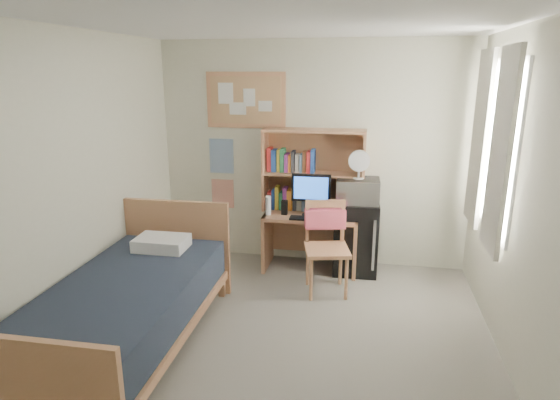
% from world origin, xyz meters
% --- Properties ---
extents(floor, '(3.60, 4.20, 0.02)m').
position_xyz_m(floor, '(0.00, 0.00, -0.01)').
color(floor, gray).
rests_on(floor, ground).
extents(ceiling, '(3.60, 4.20, 0.02)m').
position_xyz_m(ceiling, '(0.00, 0.00, 2.60)').
color(ceiling, white).
rests_on(ceiling, wall_back).
extents(wall_back, '(3.60, 0.04, 2.60)m').
position_xyz_m(wall_back, '(0.00, 2.10, 1.30)').
color(wall_back, silver).
rests_on(wall_back, floor).
extents(wall_front, '(3.60, 0.04, 2.60)m').
position_xyz_m(wall_front, '(0.00, -2.10, 1.30)').
color(wall_front, silver).
rests_on(wall_front, floor).
extents(wall_left, '(0.04, 4.20, 2.60)m').
position_xyz_m(wall_left, '(-1.80, 0.00, 1.30)').
color(wall_left, silver).
rests_on(wall_left, floor).
extents(wall_right, '(0.04, 4.20, 2.60)m').
position_xyz_m(wall_right, '(1.80, 0.00, 1.30)').
color(wall_right, silver).
rests_on(wall_right, floor).
extents(window_unit, '(0.10, 1.40, 1.70)m').
position_xyz_m(window_unit, '(1.75, 1.20, 1.60)').
color(window_unit, white).
rests_on(window_unit, wall_right).
extents(curtain_left, '(0.04, 0.55, 1.70)m').
position_xyz_m(curtain_left, '(1.72, 0.80, 1.60)').
color(curtain_left, beige).
rests_on(curtain_left, wall_right).
extents(curtain_right, '(0.04, 0.55, 1.70)m').
position_xyz_m(curtain_right, '(1.72, 1.60, 1.60)').
color(curtain_right, beige).
rests_on(curtain_right, wall_right).
extents(bulletin_board, '(0.94, 0.03, 0.64)m').
position_xyz_m(bulletin_board, '(-0.78, 2.08, 1.92)').
color(bulletin_board, tan).
rests_on(bulletin_board, wall_back).
extents(poster_wave, '(0.30, 0.01, 0.42)m').
position_xyz_m(poster_wave, '(-1.10, 2.09, 1.25)').
color(poster_wave, '#255595').
rests_on(poster_wave, wall_back).
extents(poster_japan, '(0.28, 0.01, 0.36)m').
position_xyz_m(poster_japan, '(-1.10, 2.09, 0.78)').
color(poster_japan, '#C24022').
rests_on(poster_japan, wall_back).
extents(desk, '(1.07, 0.55, 0.67)m').
position_xyz_m(desk, '(0.04, 1.80, 0.33)').
color(desk, tan).
rests_on(desk, floor).
extents(desk_chair, '(0.58, 0.58, 0.96)m').
position_xyz_m(desk_chair, '(0.28, 1.22, 0.48)').
color(desk_chair, tan).
rests_on(desk_chair, floor).
extents(mini_fridge, '(0.51, 0.51, 0.83)m').
position_xyz_m(mini_fridge, '(0.56, 1.84, 0.42)').
color(mini_fridge, black).
rests_on(mini_fridge, floor).
extents(bed, '(1.12, 2.19, 0.60)m').
position_xyz_m(bed, '(-1.24, -0.12, 0.30)').
color(bed, black).
rests_on(bed, floor).
extents(hutch, '(1.17, 0.31, 0.95)m').
position_xyz_m(hutch, '(0.04, 1.95, 1.14)').
color(hutch, tan).
rests_on(hutch, desk).
extents(monitor, '(0.44, 0.04, 0.47)m').
position_xyz_m(monitor, '(0.04, 1.74, 0.90)').
color(monitor, black).
rests_on(monitor, desk).
extents(keyboard, '(0.43, 0.14, 0.02)m').
position_xyz_m(keyboard, '(0.05, 1.60, 0.68)').
color(keyboard, black).
rests_on(keyboard, desk).
extents(speaker_left, '(0.07, 0.07, 0.16)m').
position_xyz_m(speaker_left, '(-0.26, 1.74, 0.75)').
color(speaker_left, black).
rests_on(speaker_left, desk).
extents(speaker_right, '(0.08, 0.08, 0.18)m').
position_xyz_m(speaker_right, '(0.34, 1.74, 0.76)').
color(speaker_right, black).
rests_on(speaker_right, desk).
extents(water_bottle, '(0.06, 0.06, 0.22)m').
position_xyz_m(water_bottle, '(-0.44, 1.69, 0.78)').
color(water_bottle, white).
rests_on(water_bottle, desk).
extents(hoodie, '(0.44, 0.22, 0.20)m').
position_xyz_m(hoodie, '(0.24, 1.42, 0.75)').
color(hoodie, '#FE6078').
rests_on(hoodie, desk_chair).
extents(microwave, '(0.48, 0.37, 0.27)m').
position_xyz_m(microwave, '(0.56, 1.82, 0.97)').
color(microwave, silver).
rests_on(microwave, mini_fridge).
extents(desk_fan, '(0.24, 0.24, 0.29)m').
position_xyz_m(desk_fan, '(0.56, 1.82, 1.25)').
color(desk_fan, white).
rests_on(desk_fan, microwave).
extents(pillow, '(0.49, 0.35, 0.12)m').
position_xyz_m(pillow, '(-1.25, 0.63, 0.66)').
color(pillow, white).
rests_on(pillow, bed).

